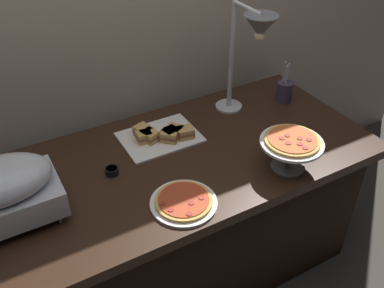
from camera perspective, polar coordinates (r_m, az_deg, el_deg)
name	(u,v)px	position (r m, az deg, el deg)	size (l,w,h in m)	color
ground_plane	(174,269)	(2.44, -2.41, -16.32)	(8.00, 8.00, 0.00)	#38332D
back_wall	(118,28)	(2.09, -9.83, 14.96)	(4.40, 0.04, 2.40)	tan
buffet_table	(172,220)	(2.15, -2.67, -10.05)	(1.90, 0.84, 0.76)	black
chafing_dish	(1,191)	(1.67, -24.13, -5.73)	(0.40, 0.26, 0.26)	#B7BABF
heat_lamp	(254,38)	(1.96, 8.21, 13.88)	(0.15, 0.34, 0.57)	#B7BABF
pizza_plate_front	(184,202)	(1.68, -1.13, -7.72)	(0.27, 0.27, 0.03)	white
pizza_plate_center	(292,144)	(1.83, 13.13, -0.05)	(0.27, 0.27, 0.16)	#595B60
sandwich_platter	(162,135)	(2.02, -4.07, 1.20)	(0.36, 0.27, 0.06)	white
sauce_cup_near	(112,171)	(1.85, -10.65, -3.51)	(0.06, 0.06, 0.03)	black
utensil_holder	(284,91)	(2.35, 12.20, 6.96)	(0.08, 0.08, 0.23)	#383347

